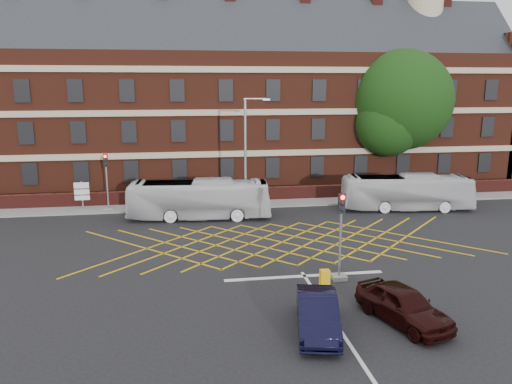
{
  "coord_description": "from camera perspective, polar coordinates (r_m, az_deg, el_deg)",
  "views": [
    {
      "loc": [
        -5.9,
        -26.14,
        9.33
      ],
      "look_at": [
        -1.67,
        1.5,
        3.26
      ],
      "focal_mm": 35.0,
      "sensor_mm": 36.0,
      "label": 1
    }
  ],
  "objects": [
    {
      "name": "ground",
      "position": [
        28.37,
        3.82,
        -6.98
      ],
      "size": [
        120.0,
        120.0,
        0.0
      ],
      "primitive_type": "plane",
      "color": "black",
      "rests_on": "ground"
    },
    {
      "name": "car_navy",
      "position": [
        19.81,
        7.05,
        -13.63
      ],
      "size": [
        2.36,
        4.56,
        1.43
      ],
      "primitive_type": "imported",
      "rotation": [
        0.0,
        0.0,
        -0.2
      ],
      "color": "black",
      "rests_on": "ground"
    },
    {
      "name": "car_maroon",
      "position": [
        21.13,
        16.49,
        -12.25
      ],
      "size": [
        3.07,
        4.72,
        1.5
      ],
      "primitive_type": "imported",
      "rotation": [
        0.0,
        0.0,
        0.32
      ],
      "color": "black",
      "rests_on": "ground"
    },
    {
      "name": "boundary_wall",
      "position": [
        40.54,
        -0.12,
        -0.26
      ],
      "size": [
        56.0,
        0.5,
        1.1
      ],
      "primitive_type": "cube",
      "color": "#4D1914",
      "rests_on": "ground"
    },
    {
      "name": "street_lamp",
      "position": [
        36.27,
        -1.11,
        1.92
      ],
      "size": [
        2.25,
        1.0,
        8.36
      ],
      "color": "slate",
      "rests_on": "ground"
    },
    {
      "name": "victorian_building",
      "position": [
        48.55,
        -1.45,
        10.48
      ],
      "size": [
        51.0,
        12.17,
        20.4
      ],
      "color": "#522115",
      "rests_on": "ground"
    },
    {
      "name": "stop_line",
      "position": [
        25.18,
        5.56,
        -9.53
      ],
      "size": [
        8.0,
        0.3,
        0.02
      ],
      "primitive_type": "cube",
      "color": "silver",
      "rests_on": "ground"
    },
    {
      "name": "bus_right",
      "position": [
        39.2,
        16.85,
        -0.02
      ],
      "size": [
        9.95,
        3.57,
        2.71
      ],
      "primitive_type": "imported",
      "rotation": [
        0.0,
        0.0,
        1.44
      ],
      "color": "silver",
      "rests_on": "ground"
    },
    {
      "name": "utility_cabinet",
      "position": [
        23.68,
        7.85,
        -9.87
      ],
      "size": [
        0.44,
        0.36,
        0.91
      ],
      "primitive_type": "cube",
      "color": "#E6AF0D",
      "rests_on": "ground"
    },
    {
      "name": "bus_left",
      "position": [
        35.29,
        -6.5,
        -0.82
      ],
      "size": [
        10.19,
        3.27,
        2.79
      ],
      "primitive_type": "imported",
      "rotation": [
        0.0,
        0.0,
        1.48
      ],
      "color": "silver",
      "rests_on": "ground"
    },
    {
      "name": "far_pavement",
      "position": [
        39.69,
        0.09,
        -1.26
      ],
      "size": [
        60.0,
        3.0,
        0.12
      ],
      "primitive_type": "cube",
      "color": "slate",
      "rests_on": "ground"
    },
    {
      "name": "traffic_light_near",
      "position": [
        24.46,
        9.59,
        -5.94
      ],
      "size": [
        0.7,
        0.7,
        4.27
      ],
      "color": "slate",
      "rests_on": "ground"
    },
    {
      "name": "box_junction_hatching",
      "position": [
        30.22,
        3.0,
        -5.73
      ],
      "size": [
        8.22,
        8.22,
        0.02
      ],
      "primitive_type": "cube",
      "rotation": [
        0.0,
        0.0,
        0.79
      ],
      "color": "#CC990C",
      "rests_on": "ground"
    },
    {
      "name": "centre_line",
      "position": [
        19.55,
        10.42,
        -16.44
      ],
      "size": [
        0.15,
        14.0,
        0.02
      ],
      "primitive_type": "cube",
      "color": "silver",
      "rests_on": "ground"
    },
    {
      "name": "direction_signs",
      "position": [
        39.64,
        -19.28,
        -0.02
      ],
      "size": [
        1.1,
        0.16,
        2.2
      ],
      "color": "gray",
      "rests_on": "ground"
    },
    {
      "name": "deciduous_tree",
      "position": [
        46.83,
        16.21,
        9.3
      ],
      "size": [
        8.92,
        8.92,
        12.38
      ],
      "color": "black",
      "rests_on": "ground"
    },
    {
      "name": "traffic_light_far",
      "position": [
        38.88,
        -16.63,
        0.51
      ],
      "size": [
        0.7,
        0.7,
        4.27
      ],
      "color": "slate",
      "rests_on": "ground"
    }
  ]
}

